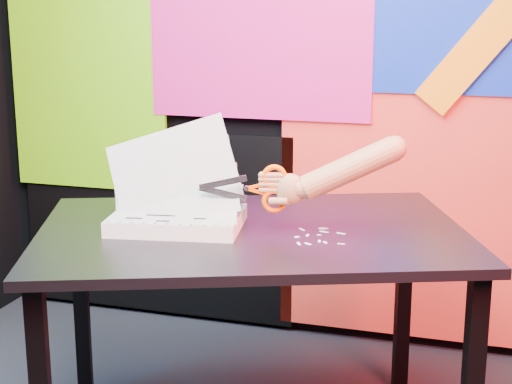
% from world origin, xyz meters
% --- Properties ---
extents(room, '(3.01, 3.01, 2.71)m').
position_xyz_m(room, '(0.00, 0.00, 1.35)').
color(room, black).
rests_on(room, ground).
extents(backdrop, '(2.88, 0.05, 2.08)m').
position_xyz_m(backdrop, '(0.06, 1.46, 0.96)').
color(backdrop, red).
rests_on(backdrop, ground).
extents(work_table, '(1.51, 1.27, 0.75)m').
position_xyz_m(work_table, '(0.01, 0.51, 0.67)').
color(work_table, black).
rests_on(work_table, ground).
extents(printout_stack, '(0.47, 0.35, 0.36)m').
position_xyz_m(printout_stack, '(-0.21, 0.46, 0.78)').
color(printout_stack, silver).
rests_on(printout_stack, work_table).
extents(scissors, '(0.26, 0.07, 0.15)m').
position_xyz_m(scissors, '(0.07, 0.49, 0.88)').
color(scissors, silver).
rests_on(scissors, printout_stack).
extents(hand_forearm, '(0.41, 0.14, 0.21)m').
position_xyz_m(hand_forearm, '(0.28, 0.54, 0.94)').
color(hand_forearm, '#9F6B40').
rests_on(hand_forearm, work_table).
extents(paper_clippings, '(0.17, 0.20, 0.00)m').
position_xyz_m(paper_clippings, '(0.22, 0.49, 0.75)').
color(paper_clippings, white).
rests_on(paper_clippings, work_table).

